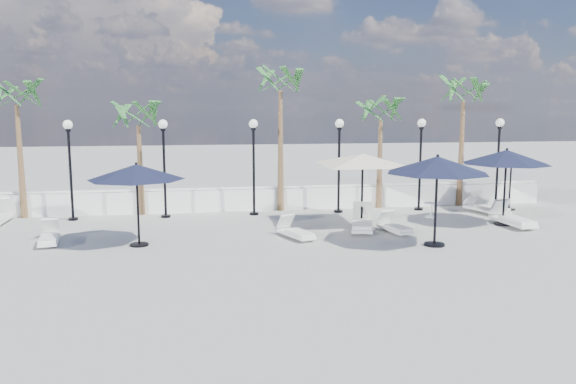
{
  "coord_description": "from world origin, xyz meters",
  "views": [
    {
      "loc": [
        -2.14,
        -15.74,
        4.29
      ],
      "look_at": [
        0.76,
        2.56,
        1.5
      ],
      "focal_mm": 35.0,
      "sensor_mm": 36.0,
      "label": 1
    }
  ],
  "objects": [
    {
      "name": "ground",
      "position": [
        0.0,
        0.0,
        0.0
      ],
      "size": [
        100.0,
        100.0,
        0.0
      ],
      "primitive_type": "plane",
      "color": "#999994",
      "rests_on": "ground"
    },
    {
      "name": "balustrade",
      "position": [
        0.0,
        7.5,
        0.47
      ],
      "size": [
        26.0,
        0.3,
        1.01
      ],
      "color": "white",
      "rests_on": "ground"
    },
    {
      "name": "lamppost_1",
      "position": [
        -7.0,
        6.5,
        2.49
      ],
      "size": [
        0.36,
        0.36,
        3.84
      ],
      "color": "black",
      "rests_on": "ground"
    },
    {
      "name": "lamppost_2",
      "position": [
        -3.5,
        6.5,
        2.49
      ],
      "size": [
        0.36,
        0.36,
        3.84
      ],
      "color": "black",
      "rests_on": "ground"
    },
    {
      "name": "lamppost_3",
      "position": [
        0.0,
        6.5,
        2.49
      ],
      "size": [
        0.36,
        0.36,
        3.84
      ],
      "color": "black",
      "rests_on": "ground"
    },
    {
      "name": "lamppost_4",
      "position": [
        3.5,
        6.5,
        2.49
      ],
      "size": [
        0.36,
        0.36,
        3.84
      ],
      "color": "black",
      "rests_on": "ground"
    },
    {
      "name": "lamppost_5",
      "position": [
        7.0,
        6.5,
        2.49
      ],
      "size": [
        0.36,
        0.36,
        3.84
      ],
      "color": "black",
      "rests_on": "ground"
    },
    {
      "name": "lamppost_6",
      "position": [
        10.5,
        6.5,
        2.49
      ],
      "size": [
        0.36,
        0.36,
        3.84
      ],
      "color": "black",
      "rests_on": "ground"
    },
    {
      "name": "palm_0",
      "position": [
        -9.0,
        7.3,
        4.53
      ],
      "size": [
        2.6,
        2.6,
        5.5
      ],
      "color": "brown",
      "rests_on": "ground"
    },
    {
      "name": "palm_1",
      "position": [
        -4.5,
        7.3,
        3.75
      ],
      "size": [
        2.6,
        2.6,
        4.7
      ],
      "color": "brown",
      "rests_on": "ground"
    },
    {
      "name": "palm_2",
      "position": [
        1.2,
        7.3,
        5.12
      ],
      "size": [
        2.6,
        2.6,
        6.1
      ],
      "color": "brown",
      "rests_on": "ground"
    },
    {
      "name": "palm_3",
      "position": [
        5.5,
        7.3,
        3.95
      ],
      "size": [
        2.6,
        2.6,
        4.9
      ],
      "color": "brown",
      "rests_on": "ground"
    },
    {
      "name": "palm_4",
      "position": [
        9.2,
        7.3,
        4.73
      ],
      "size": [
        2.6,
        2.6,
        5.7
      ],
      "color": "brown",
      "rests_on": "ground"
    },
    {
      "name": "lounger_1",
      "position": [
        -6.92,
        2.65,
        0.21
      ],
      "size": [
        0.81,
        1.77,
        0.64
      ],
      "rotation": [
        0.0,
        0.0,
        0.16
      ],
      "color": "silver",
      "rests_on": "ground"
    },
    {
      "name": "lounger_3",
      "position": [
        0.96,
        2.21,
        0.21
      ],
      "size": [
        1.13,
        1.76,
        0.63
      ],
      "rotation": [
        0.0,
        0.0,
        0.39
      ],
      "color": "silver",
      "rests_on": "ground"
    },
    {
      "name": "lounger_4",
      "position": [
        3.47,
        2.97,
        0.27
      ],
      "size": [
        1.27,
        2.27,
        0.81
      ],
      "rotation": [
        0.0,
        0.0,
        -0.28
      ],
      "color": "silver",
      "rests_on": "ground"
    },
    {
      "name": "lounger_5",
      "position": [
        4.49,
        2.48,
        0.21
      ],
      "size": [
        0.86,
        1.72,
        0.62
      ],
      "rotation": [
        0.0,
        0.0,
        0.21
      ],
      "color": "silver",
      "rests_on": "ground"
    },
    {
      "name": "lounger_6",
      "position": [
        9.44,
        5.32,
        0.26
      ],
      "size": [
        1.24,
        2.14,
        0.76
      ],
      "rotation": [
        0.0,
        0.0,
        0.31
      ],
      "color": "silver",
      "rests_on": "ground"
    },
    {
      "name": "lounger_7",
      "position": [
        9.13,
        2.85,
        0.26
      ],
      "size": [
        0.84,
        2.15,
        0.79
      ],
      "rotation": [
        0.0,
        0.0,
        0.08
      ],
      "color": "silver",
      "rests_on": "ground"
    },
    {
      "name": "side_table_1",
      "position": [
        -7.1,
        3.55,
        0.27
      ],
      "size": [
        0.47,
        0.47,
        0.45
      ],
      "color": "silver",
      "rests_on": "ground"
    },
    {
      "name": "side_table_2",
      "position": [
        6.89,
        4.96,
        0.34
      ],
      "size": [
        0.58,
        0.58,
        0.57
      ],
      "color": "silver",
      "rests_on": "ground"
    },
    {
      "name": "parasol_navy_left",
      "position": [
        -4.07,
        1.95,
        2.32
      ],
      "size": [
        2.98,
        2.98,
        2.63
      ],
      "color": "black",
      "rests_on": "ground"
    },
    {
      "name": "parasol_navy_mid",
      "position": [
        5.1,
        0.51,
        2.53
      ],
      "size": [
        3.21,
        3.21,
        2.88
      ],
      "color": "black",
      "rests_on": "ground"
    },
    {
      "name": "parasol_navy_right",
      "position": [
        8.91,
        3.12,
        2.5
      ],
      "size": [
        3.17,
        3.17,
        2.84
      ],
      "color": "black",
      "rests_on": "ground"
    },
    {
      "name": "parasol_cream_sq_a",
      "position": [
        3.65,
        3.65,
        2.64
      ],
      "size": [
        5.82,
        5.82,
        2.86
      ],
      "color": "black",
      "rests_on": "ground"
    },
    {
      "name": "parasol_cream_sq_b",
      "position": [
        10.8,
        5.93,
        2.27
      ],
      "size": [
        4.91,
        4.91,
        2.46
      ],
      "color": "black",
      "rests_on": "ground"
    }
  ]
}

